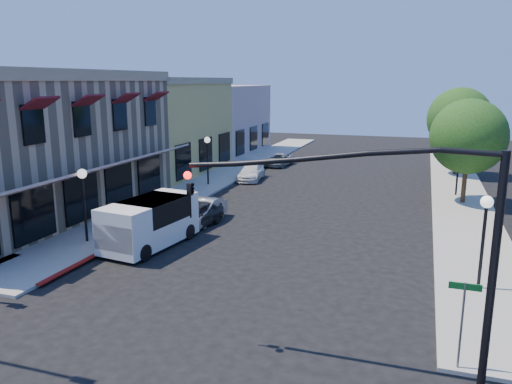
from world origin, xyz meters
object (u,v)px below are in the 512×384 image
(parked_car_b, at_px, (203,211))
(lamppost_right_near, at_px, (485,219))
(signal_mast_arm, at_px, (401,224))
(parked_car_d, at_px, (279,160))
(lamppost_left_near, at_px, (83,187))
(street_tree_b, at_px, (459,119))
(parked_car_a, at_px, (195,215))
(street_tree_a, at_px, (469,137))
(lamppost_right_far, at_px, (459,156))
(lamppost_left_far, at_px, (207,148))
(parked_car_c, at_px, (251,173))
(street_name_sign, at_px, (463,312))
(white_van, at_px, (149,220))

(parked_car_b, bearing_deg, lamppost_right_near, -19.94)
(signal_mast_arm, distance_m, parked_car_d, 32.92)
(lamppost_left_near, height_order, parked_car_b, lamppost_left_near)
(street_tree_b, distance_m, lamppost_left_near, 29.64)
(parked_car_a, bearing_deg, lamppost_left_near, -125.57)
(street_tree_b, xyz_separation_m, parked_car_d, (-14.81, 0.00, -4.01))
(street_tree_a, relative_size, lamppost_right_far, 1.82)
(street_tree_a, relative_size, parked_car_d, 1.68)
(lamppost_right_far, xyz_separation_m, parked_car_a, (-13.30, -12.00, -2.06))
(lamppost_left_far, xyz_separation_m, parked_car_b, (3.70, -9.00, -2.10))
(street_tree_a, distance_m, lamppost_right_far, 2.49)
(street_tree_b, distance_m, lamppost_right_near, 24.07)
(lamppost_left_far, bearing_deg, parked_car_b, -67.65)
(lamppost_left_far, distance_m, parked_car_a, 10.86)
(parked_car_a, bearing_deg, parked_car_b, 97.19)
(lamppost_left_far, bearing_deg, street_tree_b, 30.03)
(street_tree_b, bearing_deg, lamppost_left_far, -149.97)
(signal_mast_arm, xyz_separation_m, lamppost_left_far, (-14.36, 20.50, -1.35))
(parked_car_c, bearing_deg, lamppost_left_far, -133.64)
(signal_mast_arm, xyz_separation_m, parked_car_a, (-10.66, 10.50, -3.41))
(street_tree_b, bearing_deg, lamppost_right_near, -90.72)
(street_name_sign, bearing_deg, street_tree_b, 87.50)
(street_tree_a, distance_m, parked_car_d, 18.24)
(parked_car_a, relative_size, parked_car_c, 0.99)
(parked_car_c, bearing_deg, signal_mast_arm, -69.01)
(parked_car_c, bearing_deg, lamppost_right_near, -55.31)
(lamppost_left_far, xyz_separation_m, parked_car_a, (3.70, -10.00, -2.06))
(lamppost_right_far, distance_m, parked_car_b, 17.39)
(white_van, bearing_deg, street_tree_a, 43.40)
(signal_mast_arm, xyz_separation_m, street_name_sign, (1.64, 0.70, -2.39))
(signal_mast_arm, height_order, parked_car_d, signal_mast_arm)
(street_tree_b, distance_m, lamppost_left_far, 20.06)
(lamppost_right_far, bearing_deg, lamppost_right_near, -90.00)
(parked_car_a, xyz_separation_m, parked_car_d, (-1.21, 20.00, -0.14))
(signal_mast_arm, height_order, parked_car_a, signal_mast_arm)
(street_tree_b, height_order, lamppost_right_near, street_tree_b)
(street_tree_b, height_order, parked_car_a, street_tree_b)
(parked_car_c, bearing_deg, lamppost_right_far, -10.05)
(lamppost_right_near, height_order, parked_car_a, lamppost_right_near)
(street_tree_a, distance_m, lamppost_left_far, 17.36)
(street_tree_a, xyz_separation_m, lamppost_left_near, (-17.30, -14.00, -1.46))
(signal_mast_arm, height_order, lamppost_left_far, signal_mast_arm)
(parked_car_a, bearing_deg, lamppost_right_near, -9.54)
(lamppost_left_far, height_order, parked_car_a, lamppost_left_far)
(street_name_sign, relative_size, parked_car_c, 0.62)
(street_tree_b, distance_m, lamppost_right_far, 8.21)
(street_tree_a, bearing_deg, lamppost_left_near, -141.02)
(lamppost_left_near, relative_size, lamppost_left_far, 1.00)
(parked_car_b, xyz_separation_m, parked_car_d, (-1.21, 19.00, -0.10))
(parked_car_a, distance_m, parked_car_d, 20.04)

